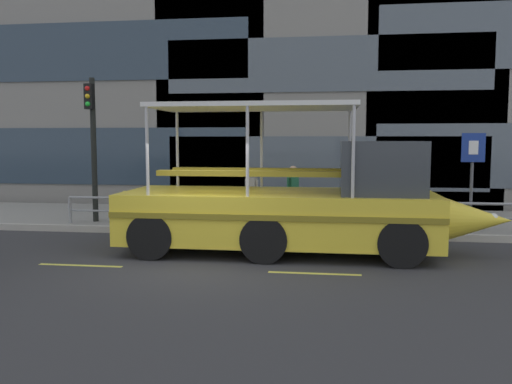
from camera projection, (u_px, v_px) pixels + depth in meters
ground_plane at (203, 261)px, 11.37m from camera, size 120.00×120.00×0.00m
sidewalk at (245, 219)px, 16.88m from camera, size 32.00×4.80×0.18m
curb_edge at (230, 232)px, 14.43m from camera, size 32.00×0.18×0.18m
lane_centreline at (194, 269)px, 10.65m from camera, size 25.80×0.12×0.01m
curb_guardrail at (284, 209)px, 14.50m from camera, size 12.50×0.09×0.79m
traffic_light_pole at (92, 135)px, 15.47m from camera, size 0.24×0.46×4.19m
parking_sign at (472, 165)px, 14.05m from camera, size 0.60×0.12×2.58m
duck_tour_boat at (301, 206)px, 12.15m from camera, size 8.80×2.64×3.38m
pedestrian_near_bow at (405, 190)px, 14.94m from camera, size 0.47×0.24×1.65m
pedestrian_mid_left at (293, 189)px, 15.25m from camera, size 0.33×0.40×1.67m
pedestrian_mid_right at (252, 191)px, 15.20m from camera, size 0.41×0.29×1.57m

